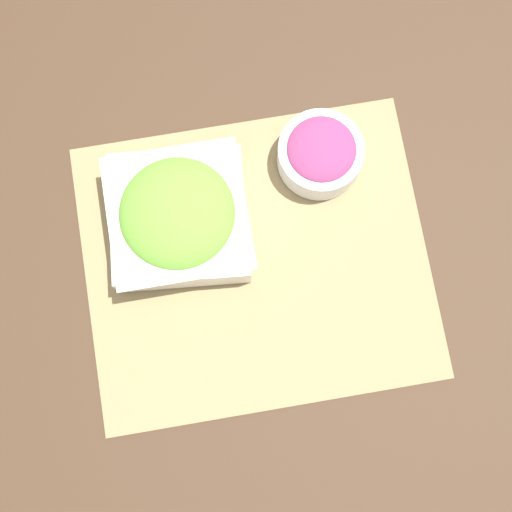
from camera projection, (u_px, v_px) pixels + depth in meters
name	position (u px, v px, depth m)	size (l,w,h in m)	color
ground_plane	(256.00, 261.00, 0.96)	(3.00, 3.00, 0.00)	#422D1E
placemat	(256.00, 260.00, 0.96)	(0.46, 0.39, 0.00)	#937F56
onion_bowl	(320.00, 153.00, 0.95)	(0.11, 0.11, 0.06)	silver
lettuce_bowl	(179.00, 217.00, 0.92)	(0.19, 0.19, 0.09)	white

